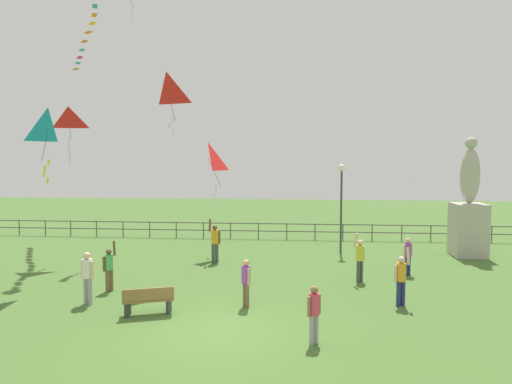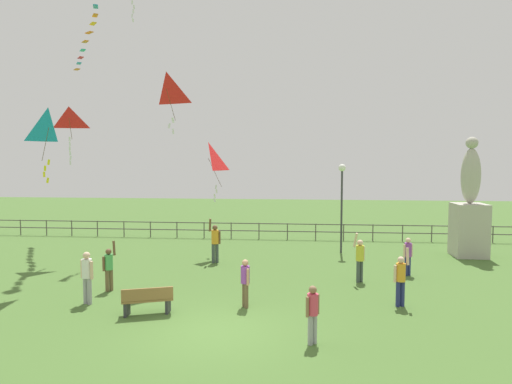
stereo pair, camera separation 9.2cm
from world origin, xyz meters
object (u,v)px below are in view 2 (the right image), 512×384
at_px(statue_monument, 469,215).
at_px(person_6, 109,266).
at_px(kite_2, 69,120).
at_px(kite_1, 208,159).
at_px(person_7, 360,257).
at_px(kite_5, 49,130).
at_px(person_0, 401,277).
at_px(person_1, 408,254).
at_px(person_5, 215,241).
at_px(person_3, 87,274).
at_px(park_bench, 148,300).
at_px(person_2, 313,311).
at_px(kite_0, 166,90).
at_px(lamppost, 342,188).
at_px(person_4, 245,280).

relative_size(statue_monument, person_6, 3.21).
bearing_deg(kite_2, kite_1, 18.51).
relative_size(person_7, kite_5, 0.73).
height_order(person_0, kite_1, kite_1).
relative_size(person_1, person_7, 0.80).
bearing_deg(person_7, person_5, 156.69).
distance_m(person_3, kite_5, 5.46).
relative_size(park_bench, person_2, 1.04).
bearing_deg(kite_0, lamppost, 34.92).
bearing_deg(statue_monument, kite_5, -158.37).
distance_m(person_5, kite_2, 8.68).
xyz_separation_m(kite_0, kite_2, (-5.34, 2.55, -0.89)).
bearing_deg(kite_1, park_bench, -90.42).
relative_size(person_1, person_3, 0.90).
bearing_deg(person_7, statue_monument, 40.96).
bearing_deg(person_5, lamppost, 24.88).
xyz_separation_m(statue_monument, person_2, (-7.81, -10.95, -1.14)).
bearing_deg(park_bench, kite_5, 149.99).
bearing_deg(statue_monument, person_3, -150.38).
height_order(person_4, kite_2, kite_2).
distance_m(person_1, person_7, 2.33).
bearing_deg(statue_monument, person_1, -133.86).
relative_size(statue_monument, kite_1, 1.98).
bearing_deg(park_bench, kite_0, 98.28).
relative_size(lamppost, person_6, 2.49).
bearing_deg(person_5, kite_1, 107.85).
height_order(person_6, person_7, person_7).
distance_m(lamppost, person_0, 8.43).
relative_size(person_1, person_5, 0.76).
bearing_deg(person_6, person_7, 12.44).
xyz_separation_m(person_1, kite_0, (-9.50, -0.89, 6.46)).
height_order(park_bench, person_5, person_5).
xyz_separation_m(person_1, kite_1, (-8.79, 3.69, 3.77)).
distance_m(person_1, person_4, 7.45).
bearing_deg(person_2, kite_5, 155.53).
xyz_separation_m(person_0, person_1, (1.15, 3.85, -0.06)).
bearing_deg(person_3, person_2, -19.22).
distance_m(lamppost, person_1, 5.29).
relative_size(park_bench, person_3, 0.92).
bearing_deg(statue_monument, person_2, -125.50).
distance_m(person_0, person_7, 2.87).
distance_m(person_0, person_2, 4.26).
height_order(person_5, kite_0, kite_0).
bearing_deg(person_6, person_4, -14.40).
xyz_separation_m(person_0, person_7, (-0.89, 2.73, 0.01)).
bearing_deg(kite_1, statue_monument, 1.16).
relative_size(person_5, person_7, 1.06).
bearing_deg(kite_5, park_bench, -30.01).
bearing_deg(person_5, kite_0, -121.05).
height_order(lamppost, person_1, lamppost).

